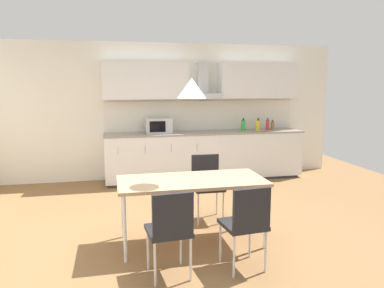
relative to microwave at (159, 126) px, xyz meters
The scene contains 15 objects.
ground_plane 2.89m from the microwave, 91.89° to the right, with size 9.24×8.99×0.02m, color brown.
wall_back 0.45m from the microwave, 103.50° to the left, with size 7.39×0.10×2.60m, color silver.
kitchen_counter 1.08m from the microwave, ahead, with size 3.80×0.66×0.92m.
backsplash_tile 0.96m from the microwave, 18.86° to the left, with size 3.78×0.02×0.58m, color silver.
upper_wall_cabinets 1.22m from the microwave, ahead, with size 3.78×0.40×0.68m.
microwave is the anchor object (origin of this frame).
bottle_green 1.66m from the microwave, ahead, with size 0.08×0.08×0.24m.
bottle_yellow 1.96m from the microwave, ahead, with size 0.08×0.08×0.24m.
bottle_brown 2.30m from the microwave, ahead, with size 0.07×0.07×0.19m.
bottle_red 2.18m from the microwave, ahead, with size 0.07×0.07×0.24m.
dining_table 2.85m from the microwave, 89.72° to the right, with size 1.67×0.77×0.76m.
chair_far_right 2.17m from the microwave, 79.28° to the right, with size 0.41×0.41×0.87m.
chair_near_right 3.66m from the microwave, 83.69° to the right, with size 0.44×0.44×0.87m.
chair_near_left 3.65m from the microwave, 95.62° to the right, with size 0.43×0.43×0.87m.
pendant_lamp 2.92m from the microwave, 89.72° to the right, with size 0.32×0.32×0.22m, color silver.
Camera 1 is at (-0.77, -4.20, 1.84)m, focal length 35.00 mm.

